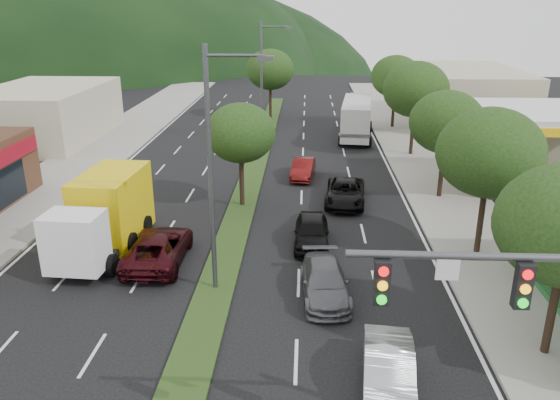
# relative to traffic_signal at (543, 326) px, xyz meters

# --- Properties ---
(sidewalk_right) EXTENTS (5.00, 90.00, 0.15)m
(sidewalk_right) POSITION_rel_traffic_signal_xyz_m (3.47, 26.54, -4.57)
(sidewalk_right) COLOR gray
(sidewalk_right) RESTS_ON ground
(sidewalk_left) EXTENTS (6.00, 90.00, 0.15)m
(sidewalk_left) POSITION_rel_traffic_signal_xyz_m (-22.03, 26.54, -4.57)
(sidewalk_left) COLOR gray
(sidewalk_left) RESTS_ON ground
(median) EXTENTS (1.60, 56.00, 0.12)m
(median) POSITION_rel_traffic_signal_xyz_m (-9.03, 29.54, -4.59)
(median) COLOR #243D16
(median) RESTS_ON ground
(traffic_signal) EXTENTS (6.12, 0.40, 7.00)m
(traffic_signal) POSITION_rel_traffic_signal_xyz_m (0.00, 0.00, 0.00)
(traffic_signal) COLOR #47494C
(traffic_signal) RESTS_ON ground
(gas_canopy) EXTENTS (12.20, 8.20, 5.25)m
(gas_canopy) POSITION_rel_traffic_signal_xyz_m (9.97, 23.54, 0.00)
(gas_canopy) COLOR silver
(gas_canopy) RESTS_ON ground
(bldg_left_far) EXTENTS (9.00, 14.00, 4.60)m
(bldg_left_far) POSITION_rel_traffic_signal_xyz_m (-28.03, 35.54, -2.35)
(bldg_left_far) COLOR #B4AB8F
(bldg_left_far) RESTS_ON ground
(bldg_right_far) EXTENTS (10.00, 16.00, 5.20)m
(bldg_right_far) POSITION_rel_traffic_signal_xyz_m (10.47, 45.54, -2.05)
(bldg_right_far) COLOR #B4AB8F
(bldg_right_far) RESTS_ON ground
(tree_r_b) EXTENTS (4.80, 4.80, 6.94)m
(tree_r_b) POSITION_rel_traffic_signal_xyz_m (2.97, 13.54, 0.39)
(tree_r_b) COLOR black
(tree_r_b) RESTS_ON sidewalk_right
(tree_r_c) EXTENTS (4.40, 4.40, 6.48)m
(tree_r_c) POSITION_rel_traffic_signal_xyz_m (2.97, 21.54, 0.10)
(tree_r_c) COLOR black
(tree_r_c) RESTS_ON sidewalk_right
(tree_r_d) EXTENTS (5.00, 5.00, 7.17)m
(tree_r_d) POSITION_rel_traffic_signal_xyz_m (2.97, 31.54, 0.54)
(tree_r_d) COLOR black
(tree_r_d) RESTS_ON sidewalk_right
(tree_r_e) EXTENTS (4.60, 4.60, 6.71)m
(tree_r_e) POSITION_rel_traffic_signal_xyz_m (2.97, 41.54, 0.25)
(tree_r_e) COLOR black
(tree_r_e) RESTS_ON sidewalk_right
(tree_med_near) EXTENTS (4.00, 4.00, 6.02)m
(tree_med_near) POSITION_rel_traffic_signal_xyz_m (-9.03, 19.54, -0.22)
(tree_med_near) COLOR black
(tree_med_near) RESTS_ON median
(tree_med_far) EXTENTS (4.80, 4.80, 6.94)m
(tree_med_far) POSITION_rel_traffic_signal_xyz_m (-9.03, 45.54, 0.36)
(tree_med_far) COLOR black
(tree_med_far) RESTS_ON median
(streetlight_near) EXTENTS (2.60, 0.25, 10.00)m
(streetlight_near) POSITION_rel_traffic_signal_xyz_m (-8.82, 9.54, 0.94)
(streetlight_near) COLOR #47494C
(streetlight_near) RESTS_ON ground
(streetlight_mid) EXTENTS (2.60, 0.25, 10.00)m
(streetlight_mid) POSITION_rel_traffic_signal_xyz_m (-8.82, 34.54, 0.94)
(streetlight_mid) COLOR #47494C
(streetlight_mid) RESTS_ON ground
(sedan_silver) EXTENTS (1.96, 4.51, 1.44)m
(sedan_silver) POSITION_rel_traffic_signal_xyz_m (-2.67, 3.36, -3.92)
(sedan_silver) COLOR #AAADB2
(sedan_silver) RESTS_ON ground
(suv_maroon) EXTENTS (2.53, 5.40, 1.49)m
(suv_maroon) POSITION_rel_traffic_signal_xyz_m (-12.06, 11.95, -3.90)
(suv_maroon) COLOR #340B10
(suv_maroon) RESTS_ON ground
(car_queue_a) EXTENTS (1.76, 4.25, 1.44)m
(car_queue_a) POSITION_rel_traffic_signal_xyz_m (-4.96, 14.21, -3.93)
(car_queue_a) COLOR black
(car_queue_a) RESTS_ON ground
(car_queue_b) EXTENTS (2.17, 4.66, 1.32)m
(car_queue_b) POSITION_rel_traffic_signal_xyz_m (-4.45, 9.18, -3.99)
(car_queue_b) COLOR #515257
(car_queue_b) RESTS_ON ground
(car_queue_c) EXTENTS (1.79, 4.06, 1.29)m
(car_queue_c) POSITION_rel_traffic_signal_xyz_m (-5.47, 25.31, -4.00)
(car_queue_c) COLOR #530E0D
(car_queue_c) RESTS_ON ground
(car_queue_d) EXTENTS (2.73, 5.13, 1.37)m
(car_queue_d) POSITION_rel_traffic_signal_xyz_m (-2.91, 20.31, -3.96)
(car_queue_d) COLOR black
(car_queue_d) RESTS_ON ground
(box_truck) EXTENTS (3.21, 7.46, 3.61)m
(box_truck) POSITION_rel_traffic_signal_xyz_m (-14.91, 13.38, -2.94)
(box_truck) COLOR white
(box_truck) RESTS_ON ground
(motorhome) EXTENTS (3.53, 8.81, 3.29)m
(motorhome) POSITION_rel_traffic_signal_xyz_m (-0.87, 37.34, -2.89)
(motorhome) COLOR #BCBCBC
(motorhome) RESTS_ON ground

